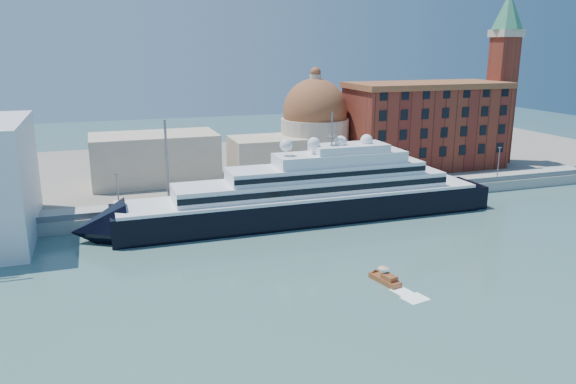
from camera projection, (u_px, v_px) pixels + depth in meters
name	position (u px, v px, depth m)	size (l,w,h in m)	color
ground	(319.00, 263.00, 92.44)	(400.00, 400.00, 0.00)	#335958
quay	(261.00, 203.00, 123.24)	(180.00, 10.00, 2.50)	gray
land	(221.00, 167.00, 160.82)	(260.00, 72.00, 2.00)	slate
quay_fence	(267.00, 200.00, 118.65)	(180.00, 0.10, 1.20)	slate
superyacht	(293.00, 200.00, 113.51)	(85.77, 11.89, 25.63)	black
water_taxi	(386.00, 279.00, 84.65)	(3.00, 5.89, 2.67)	brown
warehouse	(425.00, 125.00, 152.85)	(43.00, 19.00, 23.25)	maroon
campanile	(503.00, 68.00, 156.59)	(8.40, 8.40, 47.00)	maroon
church	(259.00, 141.00, 144.50)	(66.00, 18.00, 25.50)	beige
lamp_posts	(204.00, 170.00, 115.50)	(120.80, 2.40, 18.00)	slate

